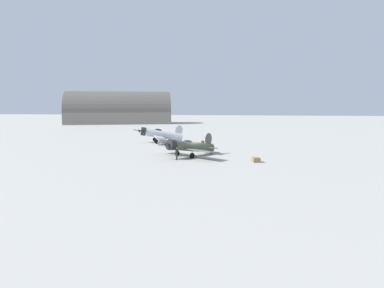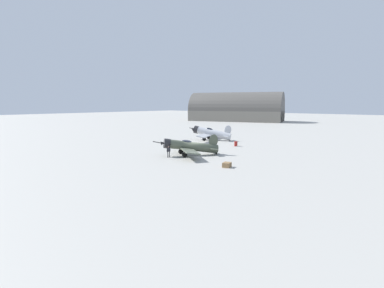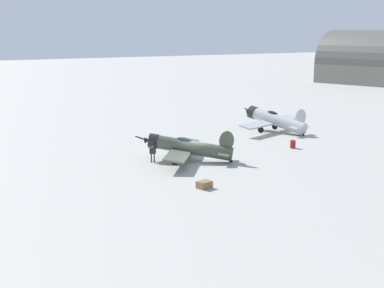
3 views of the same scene
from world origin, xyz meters
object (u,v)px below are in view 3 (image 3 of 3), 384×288
at_px(airplane_mid_apron, 274,120).
at_px(ground_crew_mechanic, 153,152).
at_px(airplane_foreground, 187,147).
at_px(equipment_crate, 204,185).
at_px(fuel_drum, 293,144).

relative_size(airplane_mid_apron, ground_crew_mechanic, 6.83).
bearing_deg(airplane_mid_apron, ground_crew_mechanic, 89.98).
bearing_deg(airplane_foreground, airplane_mid_apron, -116.00).
bearing_deg(equipment_crate, airplane_foreground, -20.32).
distance_m(airplane_foreground, ground_crew_mechanic, 3.55).
xyz_separation_m(equipment_crate, fuel_drum, (9.32, -17.06, 0.14)).
height_order(airplane_foreground, ground_crew_mechanic, airplane_foreground).
xyz_separation_m(airplane_foreground, airplane_mid_apron, (9.09, -17.92, 0.17)).
bearing_deg(equipment_crate, fuel_drum, -61.36).
distance_m(airplane_foreground, fuel_drum, 13.58).
relative_size(airplane_foreground, ground_crew_mechanic, 5.82).
bearing_deg(fuel_drum, airplane_foreground, 89.24).
xyz_separation_m(airplane_foreground, fuel_drum, (-0.18, -13.54, -1.01)).
height_order(ground_crew_mechanic, equipment_crate, ground_crew_mechanic).
distance_m(ground_crew_mechanic, fuel_drum, 16.92).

